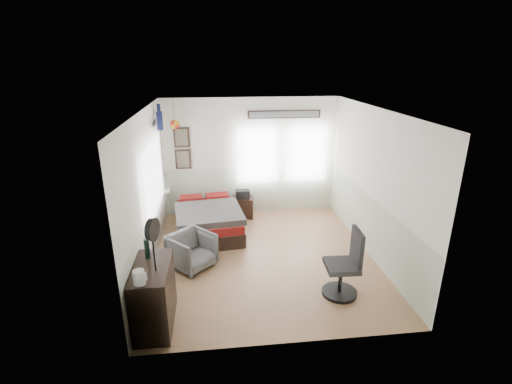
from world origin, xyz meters
The scene contains 12 objects.
ground_plane centered at (0.00, 0.00, -0.01)m, with size 4.00×4.50×0.01m, color #926E4B.
room_shell centered at (-0.08, 0.19, 1.61)m, with size 4.02×4.52×2.71m.
wall_decor centered at (-1.10, 1.96, 2.10)m, with size 3.55×1.32×1.44m.
bed centered at (-1.03, 1.18, 0.28)m, with size 1.47×1.94×0.58m.
dresser centered at (-1.74, -1.65, 0.45)m, with size 0.48×1.00×0.90m, color black.
armchair centered at (-1.30, -0.19, 0.32)m, with size 0.68×0.70×0.63m, color slate.
nightstand centered at (-0.23, 1.92, 0.24)m, with size 0.47×0.38×0.47m, color black.
task_chair centered at (1.08, -1.29, 0.45)m, with size 0.55×0.55×1.10m.
kettle centered at (-1.81, -2.04, 0.99)m, with size 0.16×0.14×0.19m.
bottle centered at (-1.81, -1.41, 1.04)m, with size 0.07×0.07×0.29m, color black.
stand_fan centered at (-1.65, -1.75, 1.47)m, with size 0.16×0.30×0.74m.
black_bag centered at (-0.23, 1.92, 0.57)m, with size 0.31×0.20×0.18m, color black.
Camera 1 is at (-0.85, -6.05, 3.48)m, focal length 26.00 mm.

